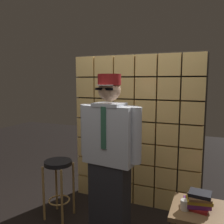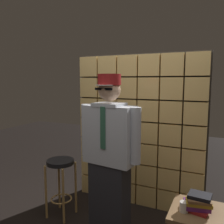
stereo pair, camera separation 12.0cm
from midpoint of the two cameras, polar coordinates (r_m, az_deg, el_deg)
glass_block_wall at (r=3.27m, az=4.47°, el=-4.67°), size 1.80×0.10×2.10m
standing_person at (r=2.53m, az=-2.00°, el=-10.59°), size 0.72×0.33×1.79m
bar_stool at (r=3.14m, az=-13.88°, el=-14.58°), size 0.34×0.34×0.73m
side_table at (r=2.56m, az=18.99°, el=-22.51°), size 0.52×0.52×0.52m
book_stack at (r=2.49m, az=18.75°, el=-19.58°), size 0.27×0.23×0.16m
coffee_mug at (r=2.45m, az=15.78°, el=-20.73°), size 0.13×0.08×0.09m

